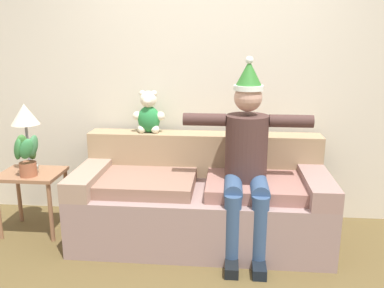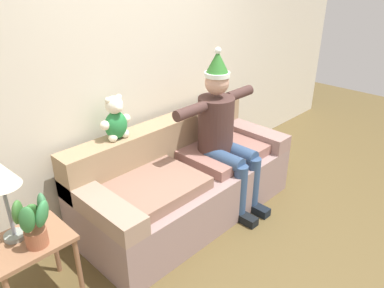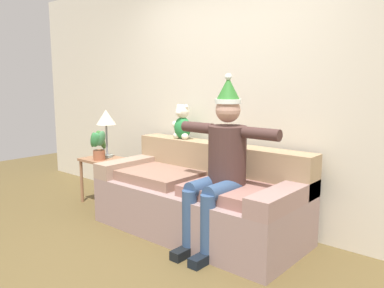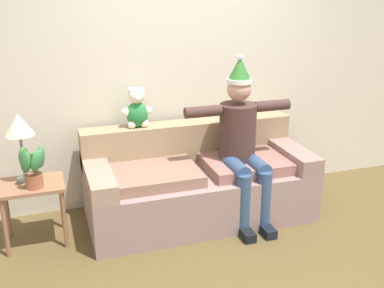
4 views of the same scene
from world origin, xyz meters
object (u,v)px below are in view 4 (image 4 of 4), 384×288
(teddy_bear, at_px, (137,109))
(side_table, at_px, (33,194))
(table_lamp, at_px, (19,128))
(potted_plant, at_px, (33,166))
(couch, at_px, (198,182))
(person_seated, at_px, (242,139))

(teddy_bear, distance_m, side_table, 1.18)
(side_table, bearing_deg, table_lamp, 118.36)
(teddy_bear, bearing_deg, potted_plant, -155.88)
(potted_plant, bearing_deg, couch, 5.39)
(couch, relative_size, person_seated, 1.35)
(person_seated, bearing_deg, teddy_bear, 152.25)
(side_table, xyz_separation_m, potted_plant, (0.03, -0.10, 0.29))
(teddy_bear, bearing_deg, couch, -30.27)
(person_seated, height_order, potted_plant, person_seated)
(person_seated, relative_size, teddy_bear, 4.05)
(table_lamp, bearing_deg, person_seated, -6.18)
(person_seated, height_order, table_lamp, person_seated)
(person_seated, height_order, teddy_bear, person_seated)
(couch, distance_m, table_lamp, 1.67)
(side_table, bearing_deg, potted_plant, -71.44)
(teddy_bear, xyz_separation_m, potted_plant, (-0.95, -0.43, -0.28))
(couch, relative_size, table_lamp, 3.55)
(person_seated, distance_m, table_lamp, 1.92)
(table_lamp, xyz_separation_m, potted_plant, (0.08, -0.18, -0.27))
(side_table, distance_m, table_lamp, 0.57)
(couch, height_order, table_lamp, table_lamp)
(teddy_bear, height_order, table_lamp, teddy_bear)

